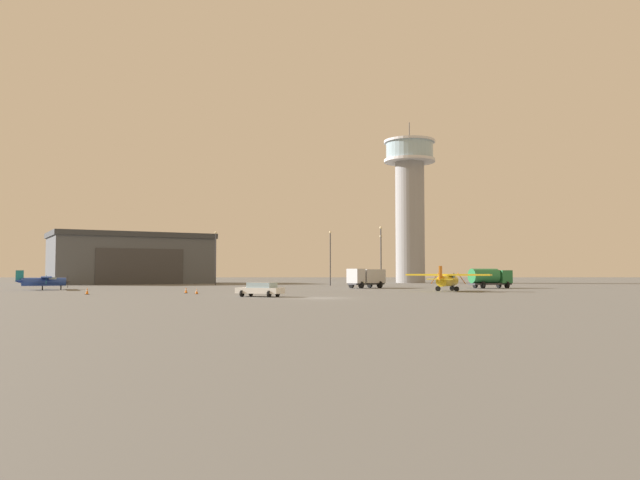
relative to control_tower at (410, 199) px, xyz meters
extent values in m
plane|color=#60605E|center=(-19.94, -75.54, -18.08)|extent=(400.00, 400.00, 0.00)
cylinder|color=gray|center=(0.00, 0.00, -5.10)|extent=(6.19, 6.19, 25.95)
cylinder|color=silver|center=(0.00, 0.00, 8.18)|extent=(10.97, 10.97, 0.60)
cylinder|color=#99B7C6|center=(0.00, 0.00, 10.27)|extent=(10.09, 10.09, 3.58)
cylinder|color=silver|center=(0.00, 0.00, 12.30)|extent=(10.97, 10.97, 0.50)
cylinder|color=#38383D|center=(0.00, 0.00, 14.55)|extent=(0.16, 0.16, 4.00)
cube|color=#4C5159|center=(-57.16, -8.41, -13.60)|extent=(33.89, 28.73, 8.96)
cube|color=#35393E|center=(-57.16, -8.41, -8.62)|extent=(34.71, 29.54, 1.00)
cube|color=#38383A|center=(-53.16, -15.63, -14.72)|extent=(14.34, 8.05, 6.72)
cylinder|color=#2847A8|center=(-56.29, -49.88, -17.02)|extent=(5.38, 3.17, 1.07)
cone|color=#38383D|center=(-53.62, -48.71, -17.02)|extent=(1.02, 1.00, 0.75)
cube|color=#38383D|center=(-53.62, -48.71, -17.02)|extent=(0.08, 0.10, 1.65)
cube|color=#2847A8|center=(-56.05, -49.78, -16.40)|extent=(4.69, 8.45, 0.17)
cylinder|color=teal|center=(-55.49, -51.05, -16.75)|extent=(0.41, 0.81, 1.18)
cylinder|color=teal|center=(-56.61, -48.51, -16.75)|extent=(0.41, 0.81, 1.18)
cube|color=#99B7C6|center=(-55.33, -49.46, -16.72)|extent=(1.22, 1.17, 0.61)
cone|color=#2847A8|center=(-58.95, -51.06, -16.93)|extent=(1.44, 1.23, 0.81)
cube|color=teal|center=(-58.95, -51.06, -16.24)|extent=(0.91, 0.48, 1.47)
cube|color=#2847A8|center=(-58.95, -51.06, -16.80)|extent=(1.76, 2.69, 0.09)
cylinder|color=black|center=(-54.38, -49.04, -17.82)|extent=(0.34, 0.53, 0.52)
cylinder|color=black|center=(-56.06, -50.83, -17.82)|extent=(0.34, 0.53, 0.52)
cylinder|color=black|center=(-56.83, -49.08, -17.82)|extent=(0.34, 0.53, 0.52)
cylinder|color=gold|center=(-4.23, -56.42, -16.81)|extent=(3.94, 6.39, 1.28)
cone|color=#38383D|center=(-2.73, -53.28, -16.81)|extent=(1.21, 1.23, 0.90)
cube|color=#38383D|center=(-2.73, -53.28, -16.81)|extent=(0.12, 0.10, 1.97)
cube|color=gold|center=(-4.09, -56.14, -16.07)|extent=(10.02, 5.85, 0.21)
cylinder|color=orange|center=(-2.60, -56.85, -16.49)|extent=(0.96, 0.51, 1.41)
cylinder|color=orange|center=(-5.59, -55.43, -16.49)|extent=(0.96, 0.51, 1.41)
cube|color=#99B7C6|center=(-3.69, -55.30, -16.46)|extent=(1.42, 1.47, 0.73)
cone|color=gold|center=(-5.72, -59.57, -16.71)|extent=(1.49, 1.72, 0.96)
cube|color=orange|center=(-5.72, -59.57, -15.88)|extent=(0.60, 1.08, 1.76)
cube|color=gold|center=(-5.72, -59.57, -16.55)|extent=(3.21, 2.18, 0.10)
cylinder|color=black|center=(-3.16, -54.18, -17.77)|extent=(0.63, 0.42, 0.62)
cylinder|color=black|center=(-3.29, -57.10, -17.77)|extent=(0.63, 0.42, 0.62)
cylinder|color=black|center=(-5.35, -56.12, -17.77)|extent=(0.63, 0.42, 0.62)
cube|color=#38383D|center=(4.89, -42.75, -17.46)|extent=(6.40, 3.59, 0.24)
cube|color=#287A42|center=(7.00, -42.06, -16.41)|extent=(2.32, 2.64, 1.85)
cube|color=#99B7C6|center=(7.76, -41.81, -16.04)|extent=(0.66, 1.81, 0.93)
cylinder|color=#287A42|center=(3.93, -43.06, -16.29)|extent=(4.58, 3.28, 2.10)
cylinder|color=black|center=(6.63, -41.13, -17.58)|extent=(0.57, 1.04, 1.00)
cylinder|color=black|center=(7.25, -43.03, -17.58)|extent=(0.57, 1.04, 1.00)
cylinder|color=black|center=(2.83, -42.38, -17.58)|extent=(0.57, 1.04, 1.00)
cylinder|color=black|center=(3.45, -44.27, -17.58)|extent=(0.57, 1.04, 1.00)
cube|color=#38383D|center=(-12.95, -41.74, -17.46)|extent=(5.57, 4.85, 0.24)
cube|color=#B7BABF|center=(-14.54, -42.94, -16.30)|extent=(2.67, 2.84, 2.08)
cube|color=#99B7C6|center=(-15.11, -43.36, -15.88)|extent=(1.28, 1.68, 1.04)
cube|color=#B7BABF|center=(-12.21, -41.19, -16.34)|extent=(4.38, 4.12, 1.99)
cylinder|color=black|center=(-13.85, -43.76, -17.58)|extent=(0.82, 0.96, 1.00)
cylinder|color=black|center=(-15.14, -42.04, -17.58)|extent=(0.82, 0.96, 1.00)
cylinder|color=black|center=(-10.98, -41.61, -17.58)|extent=(0.82, 0.96, 1.00)
cylinder|color=black|center=(-12.27, -39.89, -17.58)|extent=(0.82, 0.96, 1.00)
cube|color=white|center=(-25.76, -72.61, -17.48)|extent=(4.83, 3.54, 0.55)
cube|color=#99B7C6|center=(-25.56, -72.71, -16.96)|extent=(2.97, 2.54, 0.50)
cylinder|color=black|center=(-27.46, -72.75, -17.76)|extent=(0.43, 0.65, 0.64)
cylinder|color=black|center=(-26.75, -71.23, -17.76)|extent=(0.43, 0.65, 0.64)
cylinder|color=black|center=(-24.77, -73.99, -17.76)|extent=(0.43, 0.65, 0.64)
cylinder|color=black|center=(-24.07, -72.47, -17.76)|extent=(0.43, 0.65, 0.64)
cylinder|color=#38383D|center=(-17.78, -25.33, -13.59)|extent=(0.18, 0.18, 8.98)
sphere|color=#F9E5B2|center=(-17.78, -25.33, -8.87)|extent=(0.44, 0.44, 0.44)
cylinder|color=#38383D|center=(-9.71, -31.92, -14.12)|extent=(0.18, 0.18, 7.92)
sphere|color=#F9E5B2|center=(-9.71, -31.92, -9.94)|extent=(0.44, 0.44, 0.44)
cylinder|color=#38383D|center=(-37.94, -22.90, -13.54)|extent=(0.18, 0.18, 9.07)
sphere|color=#F9E5B2|center=(-37.94, -22.90, -8.79)|extent=(0.44, 0.44, 0.44)
cylinder|color=#38383D|center=(-10.04, -34.83, -13.53)|extent=(0.18, 0.18, 9.10)
sphere|color=#F9E5B2|center=(-10.04, -34.83, -8.76)|extent=(0.44, 0.44, 0.44)
cube|color=black|center=(-33.17, -65.44, -18.06)|extent=(0.36, 0.36, 0.04)
cone|color=orange|center=(-33.17, -65.44, -17.78)|extent=(0.30, 0.30, 0.52)
cylinder|color=white|center=(-33.17, -65.44, -17.75)|extent=(0.21, 0.21, 0.08)
cube|color=black|center=(-34.85, -62.83, -18.06)|extent=(0.36, 0.36, 0.04)
cone|color=orange|center=(-34.85, -62.83, -17.72)|extent=(0.30, 0.30, 0.64)
cylinder|color=white|center=(-34.85, -62.83, -17.68)|extent=(0.21, 0.21, 0.08)
cube|color=black|center=(-44.46, -66.62, -18.06)|extent=(0.36, 0.36, 0.04)
cone|color=orange|center=(-44.46, -66.62, -17.69)|extent=(0.30, 0.30, 0.69)
cylinder|color=white|center=(-44.46, -66.62, -17.66)|extent=(0.21, 0.21, 0.08)
camera|label=1|loc=(-20.55, -132.10, -15.66)|focal=34.75mm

